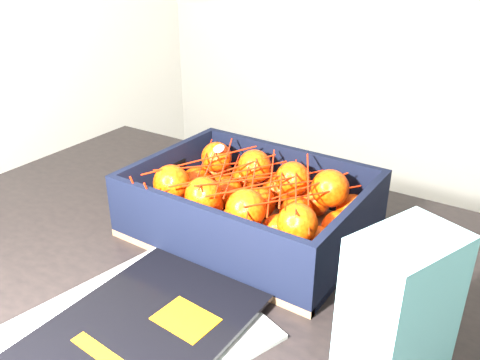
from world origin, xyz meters
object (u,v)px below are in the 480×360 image
Objects in this scene: table at (225,321)px; produce_crate at (250,214)px; magazine_stack at (138,329)px; retail_carton at (400,307)px.

produce_crate is (-0.03, 0.11, 0.13)m from table.
table is 3.66× the size of magazine_stack.
produce_crate is at bearing 172.52° from retail_carton.
table is 0.33m from retail_carton.
produce_crate reaches higher than table.
magazine_stack is 0.32m from retail_carton.
table is 3.28× the size of produce_crate.
produce_crate is (-0.02, 0.28, 0.03)m from magazine_stack.
magazine_stack is 0.90× the size of produce_crate.
magazine_stack is at bearing -86.25° from produce_crate.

